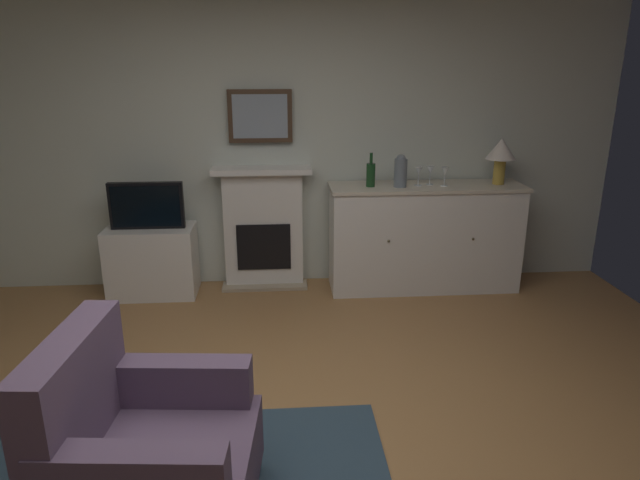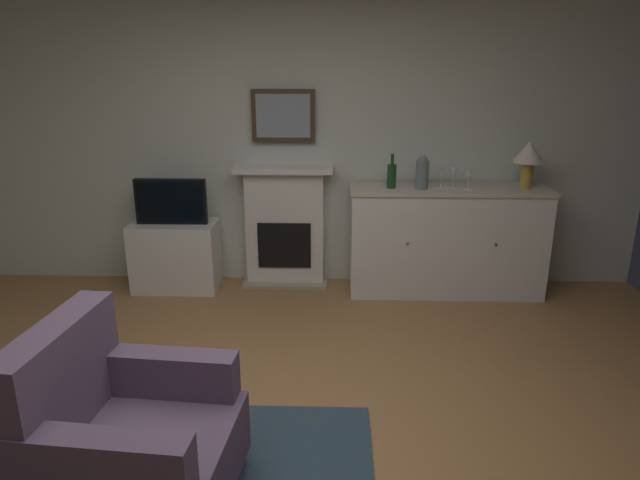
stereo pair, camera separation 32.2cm
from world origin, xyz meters
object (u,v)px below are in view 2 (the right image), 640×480
at_px(framed_picture, 283,116).
at_px(wine_bottle, 392,175).
at_px(table_lamp, 529,155).
at_px(wine_glass_right, 468,175).
at_px(vase_decorative, 422,173).
at_px(tv_set, 171,202).
at_px(tv_cabinet, 176,256).
at_px(wine_glass_left, 441,174).
at_px(wine_glass_center, 454,173).
at_px(armchair, 125,439).
at_px(sideboard_cabinet, 446,241).
at_px(fireplace_unit, 285,226).

relative_size(framed_picture, wine_bottle, 1.90).
xyz_separation_m(table_lamp, wine_glass_right, (-0.50, -0.05, -0.16)).
xyz_separation_m(vase_decorative, tv_set, (-2.16, 0.04, -0.28)).
xyz_separation_m(framed_picture, wine_bottle, (0.93, -0.24, -0.47)).
bearing_deg(table_lamp, tv_cabinet, 179.72).
relative_size(wine_bottle, wine_glass_left, 1.76).
distance_m(wine_glass_left, wine_glass_center, 0.11).
bearing_deg(armchair, wine_glass_left, 55.52).
height_order(table_lamp, armchair, table_lamp).
distance_m(sideboard_cabinet, wine_bottle, 0.77).
bearing_deg(wine_glass_left, wine_bottle, -179.12).
height_order(tv_cabinet, armchair, armchair).
xyz_separation_m(wine_glass_right, vase_decorative, (-0.39, -0.00, 0.02)).
bearing_deg(wine_glass_right, framed_picture, 170.18).
height_order(fireplace_unit, tv_set, fireplace_unit).
height_order(wine_glass_left, wine_glass_center, same).
height_order(framed_picture, armchair, framed_picture).
bearing_deg(wine_bottle, wine_glass_center, 3.93).
bearing_deg(tv_cabinet, wine_glass_left, -0.69).
distance_m(fireplace_unit, tv_cabinet, 1.02).
bearing_deg(wine_glass_left, tv_set, 179.88).
bearing_deg(sideboard_cabinet, wine_glass_left, -171.21).
relative_size(framed_picture, vase_decorative, 1.96).
height_order(wine_glass_left, armchair, wine_glass_left).
bearing_deg(sideboard_cabinet, tv_cabinet, 179.64).
height_order(sideboard_cabinet, tv_cabinet, sideboard_cabinet).
xyz_separation_m(wine_bottle, wine_glass_center, (0.53, 0.04, 0.01)).
bearing_deg(sideboard_cabinet, armchair, -125.56).
bearing_deg(vase_decorative, armchair, -122.30).
xyz_separation_m(fireplace_unit, sideboard_cabinet, (1.44, -0.18, -0.07)).
height_order(wine_bottle, armchair, wine_bottle).
relative_size(wine_bottle, wine_glass_center, 1.76).
height_order(fireplace_unit, tv_cabinet, fireplace_unit).
xyz_separation_m(table_lamp, vase_decorative, (-0.89, -0.05, -0.14)).
bearing_deg(wine_glass_right, vase_decorative, -179.93).
distance_m(wine_glass_right, armchair, 3.37).
bearing_deg(tv_cabinet, armchair, -79.05).
relative_size(sideboard_cabinet, wine_glass_left, 10.31).
xyz_separation_m(table_lamp, wine_bottle, (-1.14, -0.02, -0.17)).
xyz_separation_m(table_lamp, wine_glass_center, (-0.61, 0.02, -0.16)).
height_order(wine_bottle, wine_glass_right, wine_bottle).
distance_m(sideboard_cabinet, wine_glass_left, 0.60).
xyz_separation_m(sideboard_cabinet, armchair, (-1.89, -2.65, -0.10)).
bearing_deg(wine_glass_left, tv_cabinet, 179.31).
bearing_deg(tv_set, framed_picture, 13.31).
height_order(table_lamp, wine_glass_left, table_lamp).
relative_size(wine_glass_left, tv_set, 0.27).
relative_size(wine_glass_center, vase_decorative, 0.59).
xyz_separation_m(sideboard_cabinet, tv_cabinet, (-2.41, 0.02, -0.17)).
bearing_deg(tv_set, wine_glass_center, 0.59).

